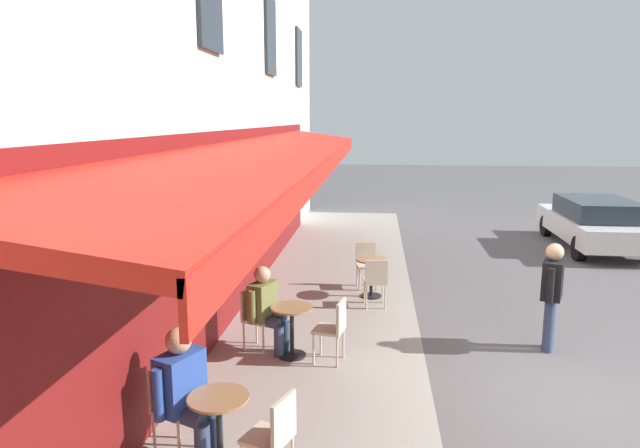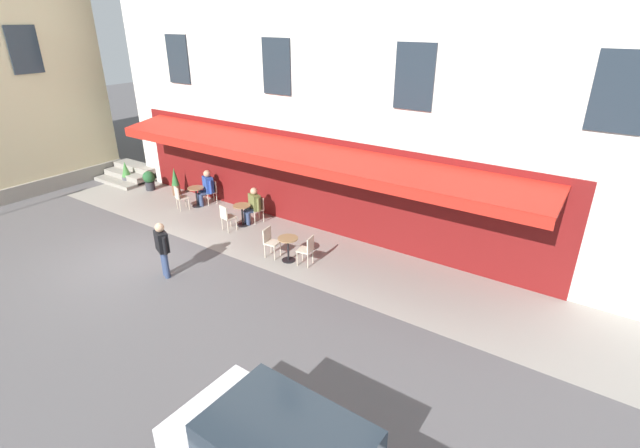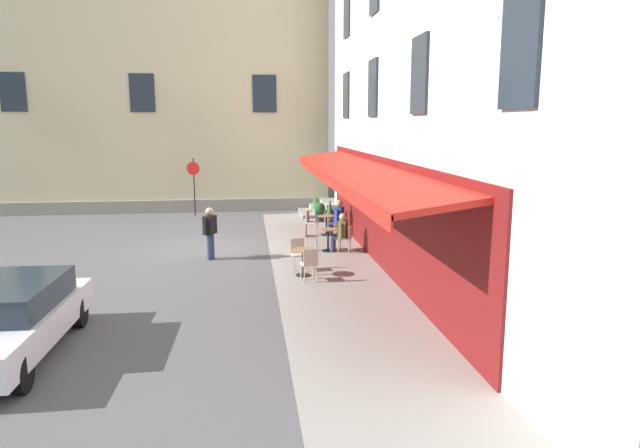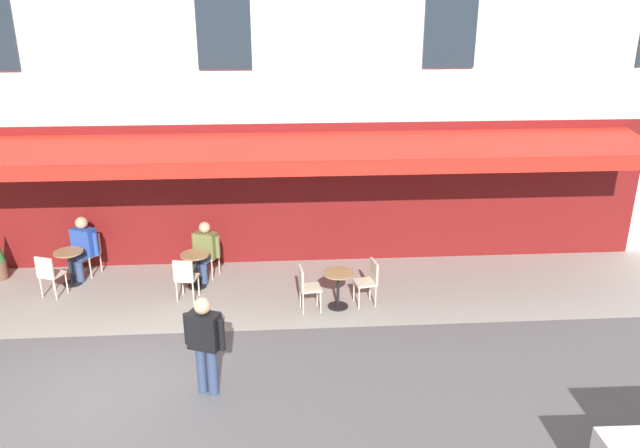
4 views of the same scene
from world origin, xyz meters
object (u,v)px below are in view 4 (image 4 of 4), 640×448
Objects in this scene: cafe_chair_cream_under_awning at (369,278)px; walking_pedestrian_in_black at (205,339)px; seated_companion_in_blue at (82,246)px; cafe_chair_cream_by_window at (185,276)px; cafe_table_mid_terrace at (338,284)px; cafe_chair_cream_back_row at (306,285)px; cafe_chair_cream_facing_street at (49,272)px; seated_patron_in_olive at (204,249)px; cafe_table_streetside at (196,265)px; cafe_chair_cream_corner_left at (209,252)px; cafe_chair_cream_near_door at (90,250)px; cafe_table_near_entrance at (70,263)px.

walking_pedestrian_in_black is (2.88, 2.76, 0.40)m from cafe_chair_cream_under_awning.
seated_companion_in_blue is at bearing -55.00° from walking_pedestrian_in_black.
walking_pedestrian_in_black is at bearing 103.45° from cafe_chair_cream_by_window.
cafe_chair_cream_by_window is (3.00, -0.49, 0.06)m from cafe_table_mid_terrace.
cafe_chair_cream_back_row is 1.26m from cafe_chair_cream_under_awning.
seated_patron_in_olive is (-3.04, -0.66, 0.14)m from cafe_chair_cream_facing_street.
seated_companion_in_blue is at bearing -112.25° from cafe_chair_cream_facing_street.
cafe_chair_cream_facing_street is 6.42m from cafe_chair_cream_under_awning.
cafe_chair_cream_corner_left reaches higher than cafe_table_streetside.
cafe_chair_cream_by_window is at bearing 78.62° from cafe_table_streetside.
cafe_chair_cream_back_row is 0.56× the size of walking_pedestrian_in_black.
cafe_table_streetside is at bearing -80.55° from walking_pedestrian_in_black.
seated_companion_in_blue reaches higher than cafe_table_streetside.
cafe_chair_cream_near_door is 2.65m from cafe_chair_cream_corner_left.
cafe_chair_cream_near_door reaches higher than cafe_table_mid_terrace.
cafe_table_near_entrance is at bearing -20.27° from cafe_chair_cream_by_window.
cafe_chair_cream_by_window is at bearing -76.55° from walking_pedestrian_in_black.
seated_companion_in_blue is (2.72, -0.11, 0.17)m from cafe_chair_cream_corner_left.
cafe_chair_cream_corner_left is (-0.23, -0.59, 0.06)m from cafe_table_streetside.
cafe_table_mid_terrace is at bearing -172.80° from cafe_chair_cream_back_row.
cafe_chair_cream_under_awning is 3.63m from cafe_chair_cream_corner_left.
cafe_chair_cream_corner_left is at bearing 177.78° from seated_companion_in_blue.
seated_patron_in_olive is 0.79× the size of walking_pedestrian_in_black.
cafe_table_near_entrance is 0.82× the size of cafe_chair_cream_under_awning.
cafe_chair_cream_back_row is 2.63m from seated_patron_in_olive.
cafe_chair_cream_near_door is at bearing -112.61° from cafe_chair_cream_facing_street.
seated_patron_in_olive is (0.08, 0.20, 0.14)m from cafe_chair_cream_corner_left.
cafe_chair_cream_facing_street is 2.78m from cafe_chair_cream_by_window.
seated_companion_in_blue is at bearing -29.08° from cafe_chair_cream_by_window.
cafe_chair_cream_near_door is 1.00× the size of cafe_chair_cream_back_row.
cafe_table_streetside is 0.82× the size of cafe_chair_cream_corner_left.
cafe_chair_cream_under_awning is 0.71× the size of seated_patron_in_olive.
cafe_chair_cream_near_door is 1.21× the size of cafe_table_mid_terrace.
cafe_chair_cream_under_awning is 1.21× the size of cafe_table_streetside.
seated_companion_in_blue is (5.99, -1.69, 0.17)m from cafe_chair_cream_under_awning.
cafe_chair_cream_corner_left is (2.65, -1.70, 0.06)m from cafe_table_mid_terrace.
cafe_table_near_entrance is 1.00× the size of cafe_table_mid_terrace.
cafe_chair_cream_under_awning is at bearing 157.54° from seated_patron_in_olive.
seated_companion_in_blue reaches higher than cafe_chair_cream_under_awning.
cafe_chair_cream_under_awning is at bearing 174.09° from cafe_chair_cream_by_window.
cafe_chair_cream_by_window is at bearing 74.70° from seated_patron_in_olive.
cafe_chair_cream_under_awning is at bearing 167.98° from cafe_table_near_entrance.
walking_pedestrian_in_black reaches higher than cafe_chair_cream_corner_left.
cafe_chair_cream_back_row is 1.00× the size of cafe_chair_cream_by_window.
cafe_chair_cream_under_awning is (-6.16, 1.31, 0.06)m from cafe_table_near_entrance.
cafe_table_near_entrance and cafe_table_streetside have the same top height.
walking_pedestrian_in_black is at bearing 49.55° from cafe_table_mid_terrace.
seated_companion_in_blue reaches higher than cafe_chair_cream_back_row.
cafe_chair_cream_by_window is 0.71× the size of seated_patron_in_olive.
cafe_table_near_entrance is 0.63m from cafe_chair_cream_near_door.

